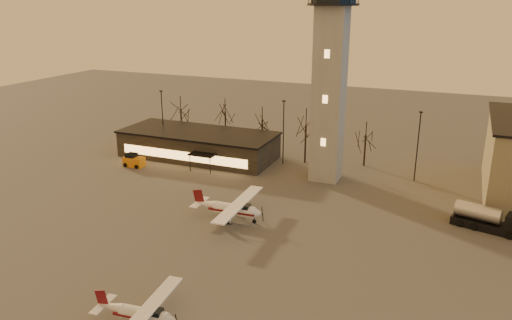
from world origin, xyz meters
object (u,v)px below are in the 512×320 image
at_px(cessna_front, 146,317).
at_px(cessna_rear, 236,212).
at_px(control_tower, 330,65).
at_px(fuel_truck, 487,220).
at_px(service_cart, 134,161).
at_px(terminal, 199,144).

distance_m(cessna_front, cessna_rear, 21.02).
bearing_deg(control_tower, cessna_rear, -107.96).
xyz_separation_m(fuel_truck, service_cart, (-50.17, 3.04, -0.32)).
distance_m(control_tower, service_cart, 33.45).
xyz_separation_m(cessna_front, cessna_rear, (-1.94, 20.93, 0.20)).
bearing_deg(service_cart, terminal, 50.24).
distance_m(control_tower, fuel_truck, 27.70).
distance_m(terminal, cessna_rear, 25.77).
height_order(terminal, cessna_front, terminal).
relative_size(cessna_rear, fuel_truck, 1.53).
xyz_separation_m(terminal, cessna_rear, (16.13, -20.07, -1.04)).
height_order(control_tower, service_cart, control_tower).
relative_size(cessna_front, fuel_truck, 1.25).
relative_size(fuel_truck, service_cart, 2.41).
bearing_deg(terminal, fuel_truck, -14.55).
bearing_deg(cessna_rear, cessna_front, -86.50).
bearing_deg(service_cart, fuel_truck, -2.81).
height_order(terminal, fuel_truck, terminal).
height_order(control_tower, terminal, control_tower).
bearing_deg(control_tower, cessna_front, -95.74).
relative_size(cessna_front, cessna_rear, 0.82).
xyz_separation_m(control_tower, fuel_truck, (21.21, -9.23, -15.24)).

